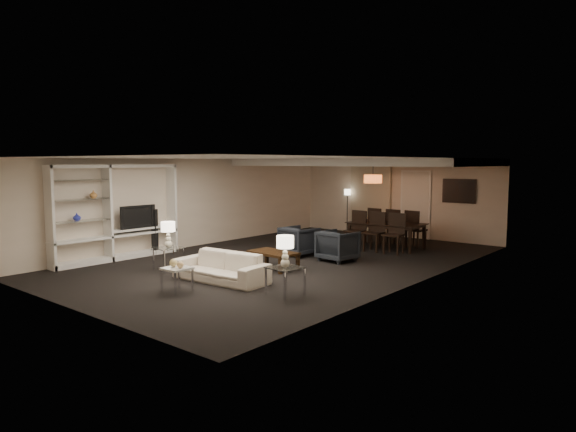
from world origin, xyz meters
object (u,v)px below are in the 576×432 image
(side_table_right, at_px, (285,281))
(chair_fr, at_px, (416,229))
(chair_nm, at_px, (374,232))
(side_table_left, at_px, (169,259))
(chair_fm, at_px, (397,227))
(floor_lamp, at_px, (347,211))
(chair_nr, at_px, (394,234))
(table_lamp_left, at_px, (168,235))
(table_lamp_right, at_px, (285,251))
(sofa, at_px, (221,267))
(dining_table, at_px, (386,236))
(pendant_light, at_px, (373,179))
(chair_fl, at_px, (378,226))
(armchair_left, at_px, (299,241))
(coffee_table, at_px, (273,260))
(marble_table, at_px, (177,280))
(floor_speaker, at_px, (155,232))
(armchair_right, at_px, (338,246))
(vase_amber, at_px, (93,194))
(vase_blue, at_px, (77,217))
(television, at_px, (136,216))
(chair_nl, at_px, (355,230))

(side_table_right, relative_size, chair_fr, 0.52)
(chair_nm, bearing_deg, side_table_left, -116.01)
(chair_fm, relative_size, floor_lamp, 0.71)
(side_table_left, bearing_deg, chair_nr, 60.40)
(table_lamp_left, distance_m, table_lamp_right, 3.40)
(sofa, distance_m, dining_table, 5.74)
(pendant_light, relative_size, side_table_right, 0.94)
(chair_fl, height_order, chair_fr, same)
(floor_lamp, bearing_deg, armchair_left, -71.94)
(table_lamp_right, bearing_deg, pendant_light, 106.30)
(coffee_table, bearing_deg, side_table_left, -136.74)
(marble_table, relative_size, floor_lamp, 0.31)
(armchair_left, xyz_separation_m, chair_fl, (0.57, 3.06, 0.16))
(table_lamp_left, relative_size, chair_fr, 0.54)
(dining_table, distance_m, chair_fm, 0.67)
(floor_speaker, bearing_deg, marble_table, -50.12)
(armchair_right, height_order, floor_speaker, floor_speaker)
(chair_fr, bearing_deg, chair_fm, 7.92)
(armchair_right, distance_m, table_lamp_left, 4.05)
(armchair_right, bearing_deg, table_lamp_right, 114.16)
(table_lamp_right, relative_size, dining_table, 0.28)
(marble_table, bearing_deg, vase_amber, 172.70)
(armchair_left, height_order, table_lamp_right, table_lamp_right)
(sofa, distance_m, side_table_left, 1.70)
(chair_nm, bearing_deg, sofa, -98.28)
(floor_speaker, bearing_deg, vase_blue, -112.96)
(television, height_order, floor_lamp, floor_lamp)
(chair_nl, bearing_deg, television, -127.48)
(marble_table, xyz_separation_m, vase_blue, (-3.69, 0.04, 0.92))
(chair_fl, bearing_deg, floor_speaker, 63.38)
(vase_amber, height_order, chair_fl, vase_amber)
(table_lamp_right, bearing_deg, marble_table, -147.09)
(vase_blue, bearing_deg, coffee_table, 35.80)
(pendant_light, relative_size, armchair_left, 0.63)
(armchair_right, xyz_separation_m, chair_nm, (-0.03, 1.76, 0.16))
(table_lamp_left, height_order, television, television)
(sofa, height_order, dining_table, dining_table)
(chair_fl, bearing_deg, chair_fm, -173.16)
(chair_fr, bearing_deg, chair_nl, 55.21)
(coffee_table, relative_size, armchair_right, 1.34)
(television, xyz_separation_m, floor_lamp, (1.60, 7.29, -0.29))
(armchair_left, distance_m, side_table_right, 4.02)
(vase_amber, height_order, chair_fm, vase_amber)
(armchair_left, distance_m, vase_blue, 5.40)
(armchair_left, relative_size, side_table_left, 1.49)
(sofa, distance_m, chair_nm, 5.10)
(side_table_right, distance_m, chair_fl, 6.59)
(chair_fm, bearing_deg, side_table_left, 74.78)
(chair_fl, height_order, floor_lamp, floor_lamp)
(pendant_light, bearing_deg, floor_lamp, 139.38)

